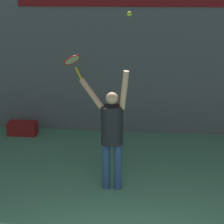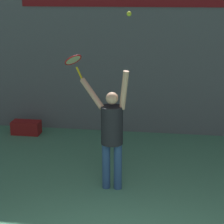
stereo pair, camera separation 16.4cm
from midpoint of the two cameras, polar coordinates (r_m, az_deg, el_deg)
The scene contains 5 objects.
back_wall at distance 8.85m, azimuth 6.77°, elevation 12.64°, with size 18.00×0.10×5.00m.
tennis_player at distance 6.40m, azimuth 0.68°, elevation -2.59°, with size 0.86×0.53×1.98m.
tennis_racket at distance 6.69m, azimuth -4.70°, elevation 7.13°, with size 0.39×0.39×0.40m.
tennis_ball at distance 5.90m, azimuth 3.24°, elevation 13.63°, with size 0.07×0.07×0.07m.
equipment_bag at distance 9.33m, azimuth -11.48°, elevation -2.15°, with size 0.63×0.32×0.30m.
Camera 2 is at (0.33, -3.21, 3.13)m, focal length 65.00 mm.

